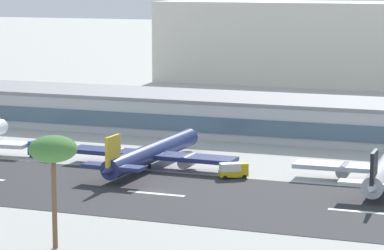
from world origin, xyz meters
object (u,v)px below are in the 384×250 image
(palm_tree_0, at_px, (53,151))
(service_box_truck_1, at_px, (234,170))
(airliner_gold_tail_gate_1, at_px, (150,154))
(terminal_building, at_px, (222,114))
(distant_hotel_block, at_px, (344,44))
(service_fuel_truck_0, at_px, (44,149))

(palm_tree_0, bearing_deg, service_box_truck_1, 80.15)
(airliner_gold_tail_gate_1, bearing_deg, terminal_building, 2.05)
(airliner_gold_tail_gate_1, relative_size, palm_tree_0, 2.72)
(service_box_truck_1, relative_size, palm_tree_0, 0.36)
(distant_hotel_block, distance_m, service_fuel_truck_0, 178.89)
(airliner_gold_tail_gate_1, height_order, palm_tree_0, palm_tree_0)
(airliner_gold_tail_gate_1, distance_m, service_fuel_truck_0, 28.05)
(terminal_building, relative_size, service_fuel_truck_0, 19.70)
(distant_hotel_block, bearing_deg, service_fuel_truck_0, -101.27)
(airliner_gold_tail_gate_1, distance_m, service_box_truck_1, 20.87)
(terminal_building, relative_size, service_box_truck_1, 27.57)
(service_fuel_truck_0, height_order, service_box_truck_1, service_fuel_truck_0)
(distant_hotel_block, xyz_separation_m, palm_tree_0, (3.47, -238.98, -0.70))
(distant_hotel_block, bearing_deg, palm_tree_0, -89.17)
(service_fuel_truck_0, bearing_deg, terminal_building, -104.65)
(distant_hotel_block, xyz_separation_m, airliner_gold_tail_gate_1, (-6.94, -177.21, -12.93))
(airliner_gold_tail_gate_1, relative_size, service_fuel_truck_0, 5.46)
(service_fuel_truck_0, distance_m, palm_tree_0, 75.88)
(distant_hotel_block, xyz_separation_m, service_box_truck_1, (13.62, -180.51, -14.37))
(distant_hotel_block, height_order, airliner_gold_tail_gate_1, distant_hotel_block)
(service_fuel_truck_0, relative_size, service_box_truck_1, 1.40)
(terminal_building, distance_m, service_fuel_truck_0, 55.37)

